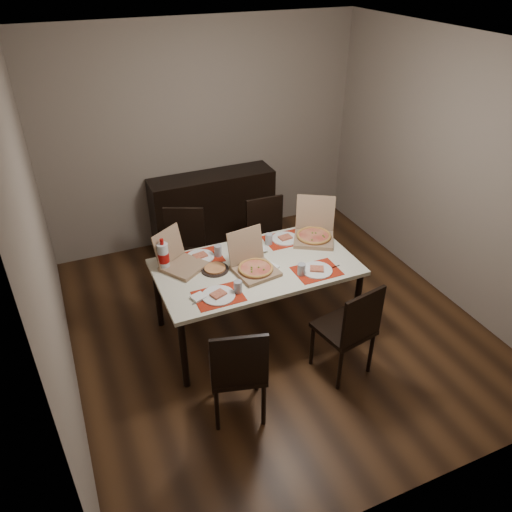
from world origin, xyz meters
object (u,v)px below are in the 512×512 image
(sideboard, at_px, (213,209))
(pizza_box_center, at_px, (254,266))
(chair_far_left, at_px, (184,249))
(chair_near_left, at_px, (238,369))
(dining_table, at_px, (256,271))
(dip_bowl, at_px, (262,250))
(chair_near_right, at_px, (350,328))
(soda_bottle, at_px, (163,257))
(chair_far_right, at_px, (268,237))

(sideboard, bearing_deg, pizza_box_center, -97.70)
(chair_far_left, bearing_deg, chair_near_left, -93.90)
(dining_table, bearing_deg, dip_bowl, 54.23)
(chair_near_right, xyz_separation_m, pizza_box_center, (-0.55, 0.77, 0.29))
(sideboard, height_order, soda_bottle, soda_bottle)
(chair_near_left, bearing_deg, pizza_box_center, 59.77)
(chair_far_right, bearing_deg, chair_near_right, -90.06)
(chair_near_right, bearing_deg, soda_bottle, 138.44)
(sideboard, relative_size, soda_bottle, 4.88)
(sideboard, xyz_separation_m, chair_far_left, (-0.62, -0.86, 0.06))
(soda_bottle, bearing_deg, dip_bowl, -4.29)
(chair_near_right, relative_size, chair_far_left, 1.00)
(sideboard, xyz_separation_m, pizza_box_center, (-0.25, -1.86, 0.36))
(chair_near_right, distance_m, soda_bottle, 1.73)
(chair_near_left, relative_size, soda_bottle, 3.03)
(sideboard, height_order, dip_bowl, sideboard)
(sideboard, relative_size, dip_bowl, 13.31)
(chair_near_left, xyz_separation_m, chair_near_right, (1.04, 0.07, 0.00))
(dip_bowl, height_order, soda_bottle, soda_bottle)
(chair_far_right, relative_size, dip_bowl, 8.25)
(soda_bottle, bearing_deg, chair_far_left, 61.31)
(dining_table, bearing_deg, chair_far_right, 58.22)
(chair_far_right, xyz_separation_m, soda_bottle, (-1.27, -0.52, 0.37))
(chair_near_right, height_order, soda_bottle, soda_bottle)
(chair_near_right, height_order, pizza_box_center, pizza_box_center)
(chair_far_left, height_order, pizza_box_center, pizza_box_center)
(chair_far_right, xyz_separation_m, dip_bowl, (-0.34, -0.59, 0.25))
(chair_near_right, distance_m, dip_bowl, 1.14)
(sideboard, distance_m, dip_bowl, 1.61)
(chair_near_left, xyz_separation_m, dip_bowl, (0.69, 1.12, 0.25))
(chair_far_right, height_order, soda_bottle, soda_bottle)
(dining_table, distance_m, pizza_box_center, 0.15)
(chair_far_left, bearing_deg, dip_bowl, -51.60)
(chair_near_left, bearing_deg, chair_far_right, 58.80)
(chair_near_left, relative_size, chair_near_right, 1.00)
(dining_table, xyz_separation_m, dip_bowl, (0.15, 0.20, 0.08))
(chair_near_right, height_order, chair_far_right, same)
(pizza_box_center, bearing_deg, soda_bottle, 154.01)
(sideboard, distance_m, pizza_box_center, 1.91)
(dining_table, distance_m, dip_bowl, 0.26)
(chair_near_right, bearing_deg, chair_far_left, 117.25)
(sideboard, relative_size, chair_near_left, 1.61)
(dip_bowl, bearing_deg, chair_far_left, 128.40)
(soda_bottle, bearing_deg, dining_table, -19.48)
(sideboard, height_order, chair_far_right, chair_far_right)
(chair_far_left, height_order, dip_bowl, chair_far_left)
(soda_bottle, bearing_deg, pizza_box_center, -25.99)
(chair_near_left, xyz_separation_m, pizza_box_center, (0.49, 0.84, 0.29))
(chair_near_left, bearing_deg, soda_bottle, 100.83)
(chair_far_left, bearing_deg, sideboard, 54.36)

